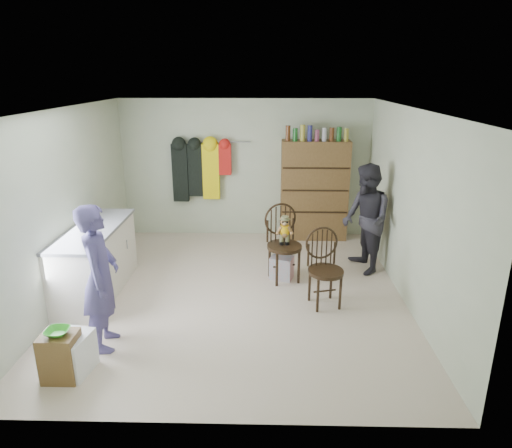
{
  "coord_description": "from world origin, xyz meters",
  "views": [
    {
      "loc": [
        0.4,
        -5.72,
        2.91
      ],
      "look_at": [
        0.25,
        0.2,
        0.95
      ],
      "focal_mm": 32.0,
      "sensor_mm": 36.0,
      "label": 1
    }
  ],
  "objects_px": {
    "chair_front": "(283,238)",
    "chair_far": "(324,264)",
    "counter": "(96,260)",
    "dresser": "(314,190)"
  },
  "relations": [
    {
      "from": "counter",
      "to": "chair_front",
      "type": "distance_m",
      "value": 2.64
    },
    {
      "from": "chair_front",
      "to": "counter",
      "type": "bearing_deg",
      "value": 173.58
    },
    {
      "from": "counter",
      "to": "chair_far",
      "type": "relative_size",
      "value": 1.8
    },
    {
      "from": "counter",
      "to": "chair_front",
      "type": "xyz_separation_m",
      "value": [
        2.59,
        0.5,
        0.17
      ]
    },
    {
      "from": "chair_front",
      "to": "chair_far",
      "type": "bearing_deg",
      "value": -73.67
    },
    {
      "from": "counter",
      "to": "dresser",
      "type": "height_order",
      "value": "dresser"
    },
    {
      "from": "counter",
      "to": "chair_front",
      "type": "bearing_deg",
      "value": 11.03
    },
    {
      "from": "chair_far",
      "to": "dresser",
      "type": "xyz_separation_m",
      "value": [
        0.1,
        2.55,
        0.36
      ]
    },
    {
      "from": "counter",
      "to": "dresser",
      "type": "distance_m",
      "value": 3.96
    },
    {
      "from": "chair_front",
      "to": "chair_far",
      "type": "xyz_separation_m",
      "value": [
        0.51,
        -0.76,
        -0.09
      ]
    }
  ]
}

